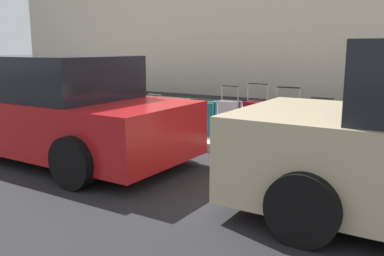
% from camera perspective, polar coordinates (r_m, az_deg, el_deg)
% --- Properties ---
extents(ground_plane, '(40.00, 40.00, 0.00)m').
position_cam_1_polar(ground_plane, '(7.25, -5.86, -2.18)').
color(ground_plane, black).
extents(sidewalk_curb, '(18.00, 5.00, 0.14)m').
position_cam_1_polar(sidewalk_curb, '(9.31, 3.43, 1.24)').
color(sidewalk_curb, '#ADA89E').
rests_on(sidewalk_curb, ground_plane).
extents(suitcase_black_1, '(0.38, 0.24, 0.72)m').
position_cam_1_polar(suitcase_black_1, '(6.42, 21.44, -0.29)').
color(suitcase_black_1, black).
rests_on(suitcase_black_1, sidewalk_curb).
extents(suitcase_olive_2, '(0.41, 0.24, 0.79)m').
position_cam_1_polar(suitcase_olive_2, '(6.52, 17.22, -0.33)').
color(suitcase_olive_2, '#59601E').
rests_on(suitcase_olive_2, sidewalk_curb).
extents(suitcase_navy_3, '(0.43, 0.25, 0.92)m').
position_cam_1_polar(suitcase_navy_3, '(6.61, 12.86, 0.31)').
color(suitcase_navy_3, navy).
rests_on(suitcase_navy_3, sidewalk_curb).
extents(suitcase_maroon_4, '(0.43, 0.26, 0.96)m').
position_cam_1_polar(suitcase_maroon_4, '(6.82, 8.89, 0.90)').
color(suitcase_maroon_4, maroon).
rests_on(suitcase_maroon_4, sidewalk_curb).
extents(suitcase_silver_5, '(0.37, 0.19, 0.90)m').
position_cam_1_polar(suitcase_silver_5, '(7.00, 5.17, 1.18)').
color(suitcase_silver_5, '#9EA0A8').
rests_on(suitcase_silver_5, sidewalk_curb).
extents(suitcase_teal_6, '(0.51, 0.26, 0.64)m').
position_cam_1_polar(suitcase_teal_6, '(7.23, 1.33, 1.33)').
color(suitcase_teal_6, '#0F606B').
rests_on(suitcase_teal_6, sidewalk_curb).
extents(suitcase_red_7, '(0.44, 0.23, 0.60)m').
position_cam_1_polar(suitcase_red_7, '(7.58, -2.11, 1.63)').
color(suitcase_red_7, red).
rests_on(suitcase_red_7, sidewalk_curb).
extents(suitcase_black_8, '(0.39, 0.22, 0.65)m').
position_cam_1_polar(suitcase_black_8, '(7.88, -5.10, 2.13)').
color(suitcase_black_8, black).
rests_on(suitcase_black_8, sidewalk_curb).
extents(suitcase_olive_9, '(0.48, 0.23, 0.93)m').
position_cam_1_polar(suitcase_olive_9, '(8.14, -8.32, 2.68)').
color(suitcase_olive_9, '#59601E').
rests_on(suitcase_olive_9, sidewalk_curb).
extents(suitcase_navy_10, '(0.48, 0.23, 0.93)m').
position_cam_1_polar(suitcase_navy_10, '(8.55, -11.02, 2.82)').
color(suitcase_navy_10, navy).
rests_on(suitcase_navy_10, sidewalk_curb).
extents(fire_hydrant, '(0.39, 0.21, 0.72)m').
position_cam_1_polar(fire_hydrant, '(9.15, -15.31, 3.53)').
color(fire_hydrant, red).
rests_on(fire_hydrant, sidewalk_curb).
extents(bollard_post, '(0.15, 0.15, 0.81)m').
position_cam_1_polar(bollard_post, '(9.47, -18.38, 3.77)').
color(bollard_post, brown).
rests_on(bollard_post, sidewalk_curb).
extents(parked_car_red_1, '(4.29, 2.01, 1.53)m').
position_cam_1_polar(parked_car_red_1, '(6.54, -18.23, 2.30)').
color(parked_car_red_1, '#AD1619').
rests_on(parked_car_red_1, ground_plane).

